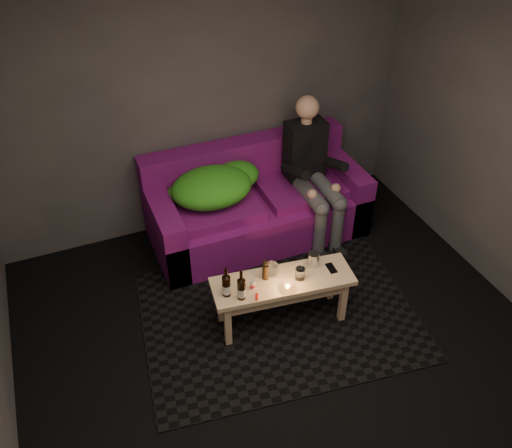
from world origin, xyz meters
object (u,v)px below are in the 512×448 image
(sofa, at_px, (255,205))
(steel_cup, at_px, (314,259))
(beer_bottle_a, at_px, (226,285))
(person, at_px, (312,169))
(beer_bottle_b, at_px, (241,289))
(coffee_table, at_px, (282,287))

(sofa, bearing_deg, steel_cup, -87.99)
(beer_bottle_a, bearing_deg, person, 39.23)
(beer_bottle_b, height_order, steel_cup, beer_bottle_b)
(coffee_table, distance_m, beer_bottle_a, 0.49)
(person, height_order, beer_bottle_b, person)
(coffee_table, bearing_deg, beer_bottle_b, -170.78)
(coffee_table, distance_m, steel_cup, 0.33)
(coffee_table, relative_size, beer_bottle_b, 4.40)
(beer_bottle_b, bearing_deg, coffee_table, 9.22)
(steel_cup, bearing_deg, beer_bottle_a, -176.83)
(beer_bottle_a, distance_m, steel_cup, 0.75)
(coffee_table, xyz_separation_m, beer_bottle_a, (-0.46, 0.01, 0.18))
(person, distance_m, steel_cup, 1.07)
(sofa, height_order, coffee_table, sofa)
(sofa, relative_size, coffee_table, 1.76)
(steel_cup, bearing_deg, person, 63.97)
(coffee_table, xyz_separation_m, beer_bottle_b, (-0.37, -0.06, 0.18))
(sofa, distance_m, steel_cup, 1.14)
(beer_bottle_a, xyz_separation_m, beer_bottle_b, (0.09, -0.07, -0.00))
(beer_bottle_a, bearing_deg, steel_cup, 3.17)
(beer_bottle_a, bearing_deg, sofa, 58.40)
(coffee_table, bearing_deg, person, 53.06)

